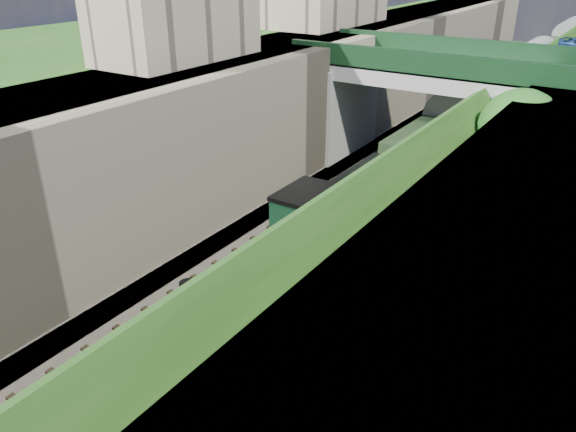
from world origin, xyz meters
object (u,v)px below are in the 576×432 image
object	(u,v)px
tree	(522,133)
locomotive	(273,283)
road_bridge	(449,105)
tender	(370,211)

from	to	relation	value
tree	locomotive	xyz separation A→B (m)	(-4.71, -12.25, -2.75)
road_bridge	tree	xyz separation A→B (m)	(4.97, -5.34, 0.57)
tender	road_bridge	bearing A→B (deg)	91.43
tree	road_bridge	bearing A→B (deg)	132.94
road_bridge	tree	bearing A→B (deg)	-47.06
road_bridge	locomotive	distance (m)	17.73
locomotive	tender	distance (m)	7.37
road_bridge	tree	size ratio (longest dim) A/B	2.42
tree	locomotive	distance (m)	13.41
tender	locomotive	bearing A→B (deg)	-90.00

